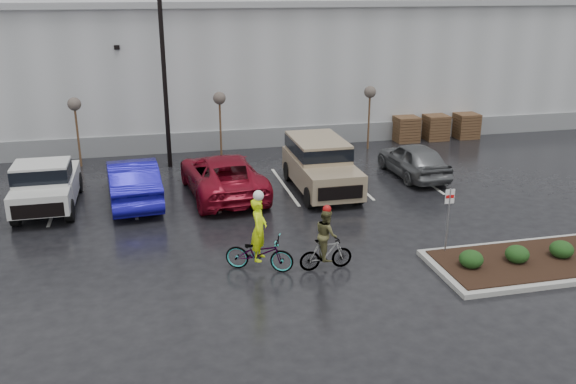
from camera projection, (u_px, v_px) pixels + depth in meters
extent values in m
plane|color=black|center=(329.00, 271.00, 17.87)|extent=(120.00, 120.00, 0.00)
cube|color=#A6AAAB|center=(225.00, 62.00, 37.00)|extent=(60.00, 15.00, 7.00)
cube|color=slate|center=(247.00, 139.00, 31.02)|extent=(60.00, 0.12, 1.00)
cube|color=#999B9E|center=(223.00, 1.00, 35.85)|extent=(60.50, 15.50, 0.30)
cube|color=#27411B|center=(193.00, 39.00, 58.34)|extent=(80.00, 25.00, 6.00)
cylinder|color=black|center=(164.00, 68.00, 26.60)|extent=(0.20, 0.20, 9.00)
cylinder|color=#432A1B|center=(78.00, 137.00, 27.66)|extent=(0.10, 0.10, 2.80)
sphere|color=#474039|center=(74.00, 104.00, 27.18)|extent=(0.60, 0.60, 0.60)
cylinder|color=#432A1B|center=(221.00, 129.00, 29.07)|extent=(0.10, 0.10, 2.80)
sphere|color=#474039|center=(219.00, 98.00, 28.58)|extent=(0.60, 0.60, 0.60)
cylinder|color=#432A1B|center=(369.00, 122.00, 30.69)|extent=(0.10, 0.10, 2.80)
sphere|color=#474039|center=(370.00, 92.00, 30.20)|extent=(0.60, 0.60, 0.60)
cube|color=#432A1B|center=(406.00, 129.00, 32.38)|extent=(1.20, 1.20, 1.35)
cube|color=#432A1B|center=(435.00, 127.00, 32.75)|extent=(1.20, 1.20, 1.35)
cube|color=#432A1B|center=(466.00, 126.00, 33.14)|extent=(1.20, 1.20, 1.35)
cube|color=gray|center=(560.00, 260.00, 18.44)|extent=(8.00, 3.00, 0.15)
cube|color=black|center=(560.00, 257.00, 18.41)|extent=(7.60, 2.60, 0.04)
ellipsoid|color=#153813|center=(471.00, 259.00, 17.68)|extent=(0.70, 0.70, 0.52)
ellipsoid|color=#153813|center=(517.00, 254.00, 18.00)|extent=(0.70, 0.70, 0.52)
ellipsoid|color=#153813|center=(562.00, 249.00, 18.33)|extent=(0.70, 0.70, 0.52)
cylinder|color=gray|center=(447.00, 223.00, 18.52)|extent=(0.05, 0.05, 2.20)
cube|color=white|center=(450.00, 196.00, 18.24)|extent=(0.30, 0.02, 0.45)
cube|color=red|center=(450.00, 197.00, 18.23)|extent=(0.26, 0.02, 0.10)
imported|color=#110C88|center=(133.00, 181.00, 23.30)|extent=(2.25, 5.32, 1.71)
imported|color=maroon|center=(222.00, 175.00, 24.12)|extent=(3.20, 6.08, 1.63)
imported|color=#5A5C5E|center=(413.00, 159.00, 26.44)|extent=(1.94, 4.51, 1.52)
imported|color=#3F3F44|center=(259.00, 253.00, 17.78)|extent=(2.15, 1.49, 1.07)
imported|color=#D8FD0E|center=(259.00, 229.00, 17.54)|extent=(0.69, 0.81, 1.87)
sphere|color=silver|center=(258.00, 196.00, 17.20)|extent=(0.31, 0.31, 0.31)
imported|color=#3F3F44|center=(326.00, 254.00, 17.85)|extent=(1.56, 0.51, 0.97)
imported|color=#4F4C2A|center=(326.00, 234.00, 17.65)|extent=(0.43, 0.76, 1.52)
sphere|color=#990C0C|center=(327.00, 209.00, 17.39)|extent=(0.25, 0.25, 0.25)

